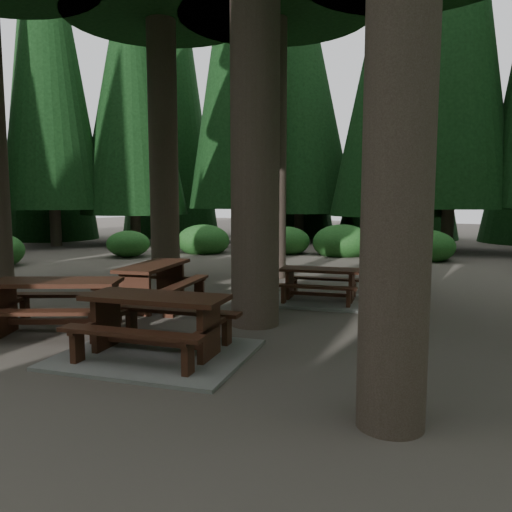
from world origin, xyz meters
The scene contains 6 objects.
ground centered at (0.00, 0.00, 0.00)m, with size 80.00×80.00×0.00m, color #4D473F.
picnic_table_a centered at (0.54, -2.05, 0.31)m, with size 3.01×2.69×0.87m.
picnic_table_b centered at (-1.74, 0.37, 0.59)m, with size 2.17×2.43×0.88m.
picnic_table_c centered at (0.99, 2.57, 0.24)m, with size 2.51×2.25×0.73m.
picnic_table_e centered at (-1.67, -2.02, 0.59)m, with size 2.62×2.50×0.89m.
shrub_ring centered at (0.70, 0.75, 0.40)m, with size 23.86×24.64×1.49m.
Camera 1 is at (5.31, -7.17, 2.22)m, focal length 35.00 mm.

